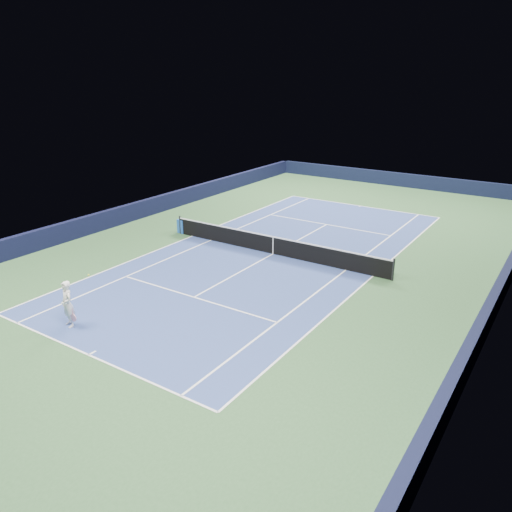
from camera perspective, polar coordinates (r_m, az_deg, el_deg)
The scene contains 19 objects.
ground at distance 26.11m, azimuth 1.96°, elevation 0.23°, with size 40.00×40.00×0.00m, color #2D512C.
wall_far at distance 43.55m, azimuth 15.90°, elevation 8.42°, with size 22.00×0.35×1.10m, color black.
wall_right at distance 22.67m, azimuth 26.04°, elevation -3.66°, with size 0.35×40.00×1.10m, color black.
wall_left at distance 32.64m, azimuth -14.50°, elevation 4.73°, with size 0.35×40.00×1.10m, color black.
court_surface at distance 26.11m, azimuth 1.96°, elevation 0.24°, with size 10.97×23.77×0.01m, color navy.
baseline_far at distance 36.35m, azimuth 11.86°, elevation 5.63°, with size 10.97×0.08×0.00m, color white.
baseline_near at distance 18.03m, azimuth -18.59°, elevation -10.66°, with size 10.97×0.08×0.00m, color white.
sideline_doubles_right at distance 23.92m, azimuth 13.24°, elevation -2.24°, with size 0.08×23.77×0.00m, color white.
sideline_doubles_left at distance 29.18m, azimuth -7.26°, elevation 2.29°, with size 0.08×23.77×0.00m, color white.
sideline_singles_right at distance 24.37m, azimuth 10.24°, elevation -1.58°, with size 0.08×23.77×0.00m, color white.
sideline_singles_left at distance 28.35m, azimuth -5.15°, elevation 1.82°, with size 0.08×23.77×0.00m, color white.
service_line_far at distance 31.48m, azimuth 8.08°, elevation 3.59°, with size 8.23×0.08×0.00m, color white.
service_line_near at distance 21.32m, azimuth -7.11°, elevation -4.69°, with size 8.23×0.08×0.00m, color white.
center_service_line at distance 26.11m, azimuth 1.96°, elevation 0.25°, with size 0.08×12.80×0.00m, color white.
center_mark_far at distance 36.21m, azimuth 11.77°, elevation 5.58°, with size 0.08×0.30×0.00m, color white.
center_mark_near at distance 18.10m, azimuth -18.21°, elevation -10.48°, with size 0.08×0.30×0.00m, color white.
tennis_net at distance 25.95m, azimuth 1.97°, elevation 1.28°, with size 12.90×0.10×1.07m.
sponsor_cube at distance 29.79m, azimuth -8.38°, elevation 3.41°, with size 0.60×0.51×0.82m.
tennis_player at distance 19.77m, azimuth -20.74°, elevation -5.18°, with size 0.85×1.34×1.79m.
Camera 1 is at (12.74, -20.96, 8.97)m, focal length 35.00 mm.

